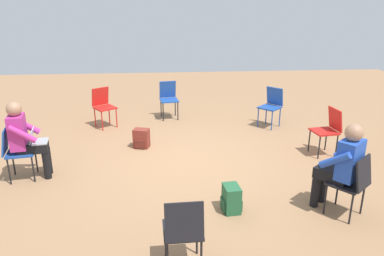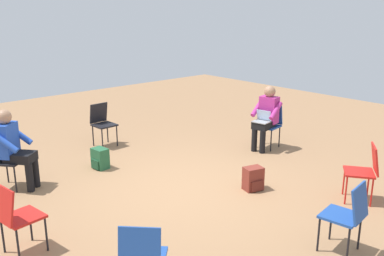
{
  "view_description": "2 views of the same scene",
  "coord_description": "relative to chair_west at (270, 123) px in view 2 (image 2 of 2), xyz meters",
  "views": [
    {
      "loc": [
        -0.39,
        -5.91,
        2.68
      ],
      "look_at": [
        0.08,
        -0.15,
        0.66
      ],
      "focal_mm": 35.0,
      "sensor_mm": 36.0,
      "label": 1
    },
    {
      "loc": [
        3.91,
        4.6,
        2.71
      ],
      "look_at": [
        -0.32,
        -0.15,
        0.89
      ],
      "focal_mm": 40.0,
      "sensor_mm": 36.0,
      "label": 2
    }
  ],
  "objects": [
    {
      "name": "backpack_near_laptop_user",
      "position": [
        3.13,
        -1.19,
        -0.34
      ],
      "size": [
        0.27,
        0.3,
        0.36
      ],
      "rotation": [
        0.0,
        0.0,
        4.81
      ],
      "color": "#235B38",
      "rests_on": "ground"
    },
    {
      "name": "chair_north",
      "position": [
        2.4,
        2.99,
        0.0
      ],
      "size": [
        0.45,
        0.49,
        0.85
      ],
      "rotation": [
        0.0,
        0.0,
        -3.0
      ],
      "color": "#1E4799",
      "rests_on": "ground"
    },
    {
      "name": "chair_south",
      "position": [
        2.43,
        -2.28,
        0.0
      ],
      "size": [
        0.41,
        0.45,
        0.85
      ],
      "rotation": [
        0.0,
        0.0,
        0.04
      ],
      "color": "black",
      "rests_on": "ground"
    },
    {
      "name": "chair_southeast",
      "position": [
        4.62,
        -1.43,
        0.0
      ],
      "size": [
        0.58,
        0.58,
        0.85
      ],
      "rotation": [
        0.0,
        0.0,
        0.69
      ],
      "color": "black",
      "rests_on": "ground"
    },
    {
      "name": "ground_plane",
      "position": [
        2.65,
        0.44,
        -0.5
      ],
      "size": [
        16.26,
        16.26,
        0.0
      ],
      "primitive_type": "plane",
      "color": "#99704C"
    },
    {
      "name": "chair_west",
      "position": [
        0.0,
        0.0,
        0.0
      ],
      "size": [
        0.5,
        0.46,
        0.85
      ],
      "rotation": [
        0.0,
        0.0,
        -1.4
      ],
      "color": "#1E4799",
      "rests_on": "ground"
    },
    {
      "name": "chair_east",
      "position": [
        5.18,
        0.57,
        0.0
      ],
      "size": [
        0.49,
        0.45,
        0.85
      ],
      "rotation": [
        0.0,
        0.0,
        1.71
      ],
      "color": "red",
      "rests_on": "ground"
    },
    {
      "name": "person_in_blue",
      "position": [
        4.51,
        -1.3,
        0.2
      ],
      "size": [
        0.63,
        0.63,
        1.24
      ],
      "rotation": [
        0.0,
        0.0,
        0.69
      ],
      "color": "black",
      "rests_on": "ground"
    },
    {
      "name": "backpack_by_empty_chair",
      "position": [
        1.84,
        1.15,
        -0.34
      ],
      "size": [
        0.32,
        0.29,
        0.36
      ],
      "rotation": [
        0.0,
        0.0,
        2.86
      ],
      "color": "maroon",
      "rests_on": "ground"
    },
    {
      "name": "chair_northwest",
      "position": [
        0.98,
        2.46,
        0.0
      ],
      "size": [
        0.57,
        0.58,
        0.85
      ],
      "rotation": [
        0.0,
        0.0,
        -2.54
      ],
      "color": "red",
      "rests_on": "ground"
    },
    {
      "name": "person_with_laptop",
      "position": [
        0.17,
        0.03,
        0.2
      ],
      "size": [
        0.57,
        0.55,
        1.24
      ],
      "rotation": [
        0.0,
        0.0,
        -1.4
      ],
      "color": "black",
      "rests_on": "ground"
    }
  ]
}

